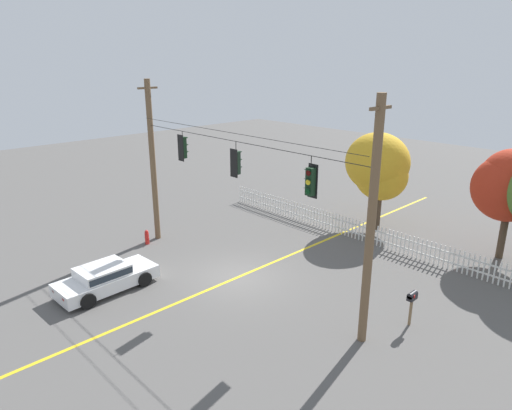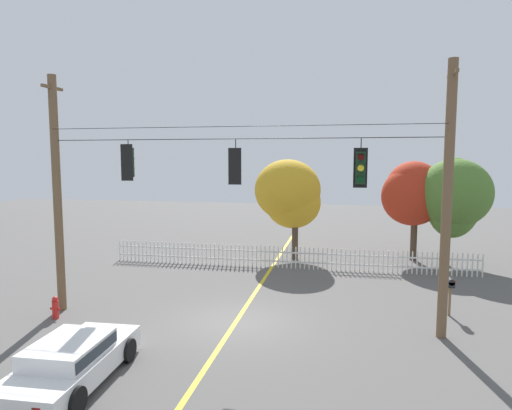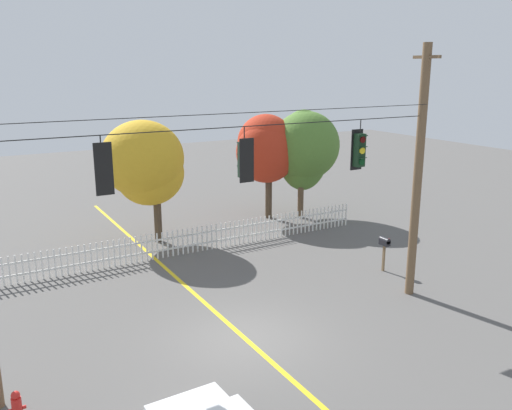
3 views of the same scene
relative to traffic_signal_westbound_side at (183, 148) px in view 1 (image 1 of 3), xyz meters
name	(u,v)px [view 1 (image 1 of 3)]	position (x,y,z in m)	size (l,w,h in m)	color
ground	(237,277)	(3.79, 0.01, -5.44)	(80.00, 80.00, 0.00)	#565451
lane_centerline_stripe	(237,277)	(3.79, 0.01, -5.43)	(0.16, 36.00, 0.01)	gold
signal_support_span	(236,186)	(3.79, 0.01, -1.11)	(13.53, 1.10, 8.50)	brown
traffic_signal_westbound_side	(183,148)	(0.00, 0.00, 0.00)	(0.43, 0.38, 1.40)	black
traffic_signal_northbound_secondary	(236,163)	(3.81, 0.00, -0.12)	(0.43, 0.38, 1.49)	black
traffic_signal_eastbound_side	(311,181)	(7.82, 0.02, -0.16)	(0.43, 0.38, 1.56)	black
white_picket_fence	(352,228)	(4.58, 7.77, -4.87)	(18.54, 0.06, 1.12)	white
autumn_maple_near_fence	(379,167)	(4.38, 10.27, -1.87)	(3.70, 3.46, 5.53)	#473828
autumn_maple_mid	(509,185)	(11.05, 10.96, -1.71)	(3.30, 3.04, 5.43)	#473828
parked_car	(105,277)	(0.79, -4.81, -4.83)	(2.02, 4.26, 1.15)	white
fire_hydrant	(147,237)	(-2.48, -0.87, -5.05)	(0.38, 0.22, 0.79)	red
roadside_mailbox	(412,298)	(11.10, 2.09, -4.32)	(0.25, 0.44, 1.37)	brown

